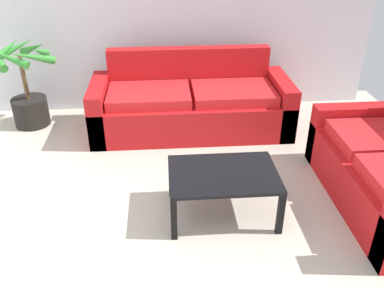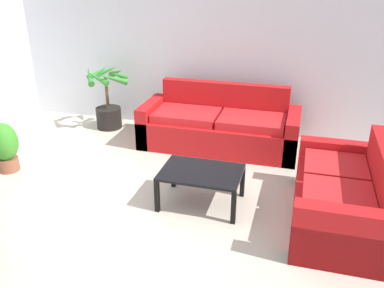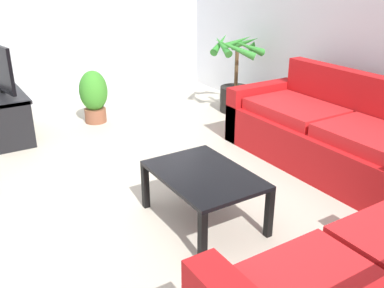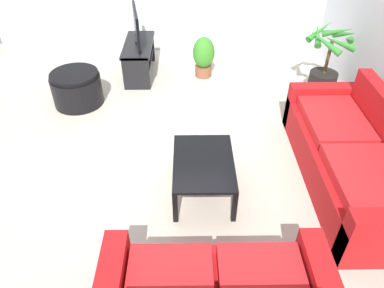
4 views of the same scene
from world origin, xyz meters
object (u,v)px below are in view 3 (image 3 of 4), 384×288
(couch_main, at_px, (335,138))
(coffee_table, at_px, (204,179))
(tv_stand, at_px, (3,108))
(potted_palm, at_px, (236,80))
(potted_plant_small, at_px, (94,95))

(couch_main, distance_m, coffee_table, 1.64)
(tv_stand, xyz_separation_m, potted_palm, (0.68, 2.85, 0.09))
(couch_main, bearing_deg, potted_palm, 172.41)
(potted_palm, bearing_deg, tv_stand, -103.36)
(couch_main, xyz_separation_m, potted_palm, (-1.94, 0.26, 0.13))
(couch_main, relative_size, potted_palm, 2.17)
(tv_stand, height_order, potted_plant_small, potted_plant_small)
(coffee_table, height_order, potted_palm, potted_palm)
(tv_stand, bearing_deg, couch_main, 44.73)
(couch_main, height_order, tv_stand, couch_main)
(coffee_table, xyz_separation_m, potted_plant_small, (-2.68, 0.10, -0.01))
(tv_stand, bearing_deg, potted_plant_small, 85.61)
(couch_main, distance_m, potted_palm, 1.96)
(couch_main, distance_m, potted_plant_small, 2.96)
(tv_stand, xyz_separation_m, potted_plant_small, (0.08, 1.06, 0.01))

